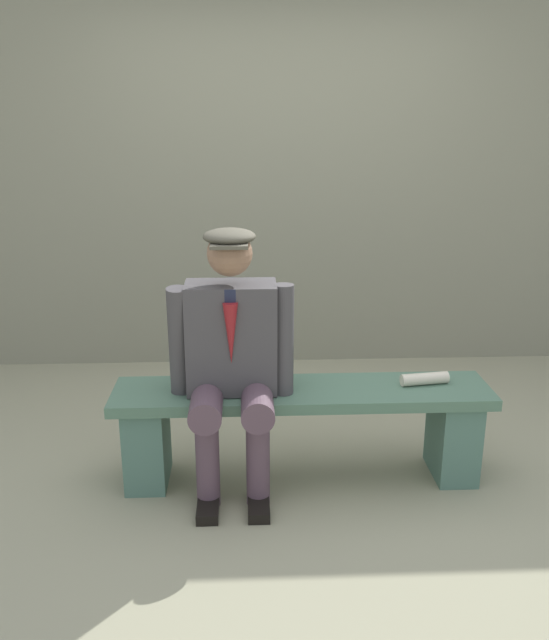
% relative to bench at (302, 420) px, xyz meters
% --- Properties ---
extents(ground_plane, '(30.00, 30.00, 0.00)m').
position_rel_bench_xyz_m(ground_plane, '(0.00, 0.00, -0.31)').
color(ground_plane, gray).
extents(bench, '(1.84, 0.38, 0.48)m').
position_rel_bench_xyz_m(bench, '(0.00, 0.00, 0.00)').
color(bench, '#4A6C56').
rests_on(bench, ground).
extents(seated_man, '(0.59, 0.52, 1.27)m').
position_rel_bench_xyz_m(seated_man, '(0.34, 0.06, 0.38)').
color(seated_man, '#413E40').
rests_on(seated_man, ground).
extents(rolled_magazine, '(0.24, 0.09, 0.06)m').
position_rel_bench_xyz_m(rolled_magazine, '(-0.60, -0.02, 0.20)').
color(rolled_magazine, beige).
rests_on(rolled_magazine, bench).
extents(stadium_wall, '(12.00, 0.24, 2.50)m').
position_rel_bench_xyz_m(stadium_wall, '(0.00, -1.78, 0.93)').
color(stadium_wall, gray).
rests_on(stadium_wall, ground).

